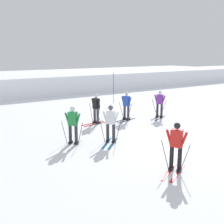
{
  "coord_description": "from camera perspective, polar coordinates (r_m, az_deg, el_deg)",
  "views": [
    {
      "loc": [
        -9.34,
        -7.43,
        3.93
      ],
      "look_at": [
        -1.42,
        4.45,
        0.9
      ],
      "focal_mm": 44.1,
      "sensor_mm": 36.0,
      "label": 1
    }
  ],
  "objects": [
    {
      "name": "skier_white",
      "position": [
        12.26,
        -0.28,
        -2.26
      ],
      "size": [
        1.43,
        1.35,
        1.71
      ],
      "color": "#237AC6",
      "rests_on": "ground"
    },
    {
      "name": "trail_marker_pole",
      "position": [
        22.41,
        0.35,
        5.05
      ],
      "size": [
        0.04,
        0.04,
        2.45
      ],
      "primitive_type": "cylinder",
      "color": "#1E56AD",
      "rests_on": "ground"
    },
    {
      "name": "skier_red",
      "position": [
        9.53,
        13.15,
        -6.79
      ],
      "size": [
        1.59,
        1.06,
        1.71
      ],
      "color": "red",
      "rests_on": "ground"
    },
    {
      "name": "skier_black",
      "position": [
        15.66,
        -3.34,
        0.86
      ],
      "size": [
        1.64,
        1.0,
        1.71
      ],
      "color": "red",
      "rests_on": "ground"
    },
    {
      "name": "skier_blue",
      "position": [
        16.49,
        3.0,
        1.43
      ],
      "size": [
        1.64,
        0.97,
        1.71
      ],
      "color": "black",
      "rests_on": "ground"
    },
    {
      "name": "skier_purple",
      "position": [
        17.38,
        9.85,
        1.81
      ],
      "size": [
        1.61,
        1.0,
        1.71
      ],
      "color": "black",
      "rests_on": "ground"
    },
    {
      "name": "ground_plane",
      "position": [
        12.57,
        16.99,
        -6.79
      ],
      "size": [
        120.0,
        120.0,
        0.0
      ],
      "primitive_type": "plane",
      "color": "white"
    },
    {
      "name": "far_snow_ridge",
      "position": [
        29.07,
        -14.84,
        5.62
      ],
      "size": [
        80.0,
        6.69,
        1.82
      ],
      "primitive_type": "cube",
      "color": "white",
      "rests_on": "ground"
    },
    {
      "name": "skier_green",
      "position": [
        12.13,
        -8.13,
        -2.54
      ],
      "size": [
        1.45,
        1.33,
        1.71
      ],
      "color": "silver",
      "rests_on": "ground"
    }
  ]
}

